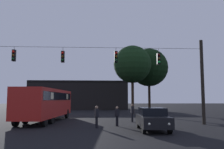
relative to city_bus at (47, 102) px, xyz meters
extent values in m
plane|color=black|center=(4.18, 8.46, -1.87)|extent=(168.00, 168.00, 0.00)
cylinder|color=black|center=(13.74, -3.26, 1.72)|extent=(0.28, 0.28, 7.17)
cylinder|color=black|center=(4.18, -3.26, 4.55)|extent=(19.13, 0.02, 0.02)
cylinder|color=black|center=(-2.05, -3.26, 4.41)|extent=(0.03, 0.03, 0.26)
cube|color=black|center=(-2.05, -3.26, 3.80)|extent=(0.26, 0.32, 0.95)
sphere|color=red|center=(-2.05, -3.44, 4.10)|extent=(0.20, 0.20, 0.20)
sphere|color=#5B3D0C|center=(-2.05, -3.44, 3.80)|extent=(0.20, 0.20, 0.20)
sphere|color=#0C4219|center=(-2.05, -3.44, 3.50)|extent=(0.20, 0.20, 0.20)
cylinder|color=black|center=(1.93, -3.26, 4.37)|extent=(0.03, 0.03, 0.33)
cube|color=black|center=(1.93, -3.26, 3.73)|extent=(0.26, 0.32, 0.95)
sphere|color=red|center=(1.93, -3.44, 4.03)|extent=(0.20, 0.20, 0.20)
sphere|color=#5B3D0C|center=(1.93, -3.44, 3.73)|extent=(0.20, 0.20, 0.20)
sphere|color=#0C4219|center=(1.93, -3.44, 3.43)|extent=(0.20, 0.20, 0.20)
cylinder|color=black|center=(6.37, -3.26, 4.39)|extent=(0.03, 0.03, 0.29)
cube|color=black|center=(6.37, -3.26, 3.77)|extent=(0.26, 0.32, 0.95)
sphere|color=red|center=(6.37, -3.44, 4.07)|extent=(0.20, 0.20, 0.20)
sphere|color=#5B3D0C|center=(6.37, -3.44, 3.77)|extent=(0.20, 0.20, 0.20)
sphere|color=#0C4219|center=(6.37, -3.44, 3.47)|extent=(0.20, 0.20, 0.20)
cylinder|color=black|center=(10.00, -3.26, 4.33)|extent=(0.03, 0.03, 0.42)
cube|color=black|center=(10.00, -3.26, 3.64)|extent=(0.26, 0.32, 0.95)
sphere|color=#510A0A|center=(10.00, -3.44, 3.94)|extent=(0.20, 0.20, 0.20)
sphere|color=#5B3D0C|center=(10.00, -3.44, 3.64)|extent=(0.20, 0.20, 0.20)
sphere|color=#1EE04C|center=(10.00, -3.44, 3.34)|extent=(0.20, 0.20, 0.20)
cube|color=#B21E19|center=(0.00, 0.01, -0.12)|extent=(3.31, 11.16, 2.50)
cube|color=black|center=(0.00, 0.01, 0.49)|extent=(3.30, 10.50, 0.70)
cylinder|color=black|center=(-0.81, 4.04, -1.37)|extent=(0.35, 1.02, 1.00)
cylinder|color=black|center=(1.40, 3.87, -1.37)|extent=(0.35, 1.02, 1.00)
cylinder|color=black|center=(-1.27, -2.10, -1.37)|extent=(0.35, 1.02, 1.00)
cylinder|color=black|center=(0.94, -2.27, -1.37)|extent=(0.35, 1.02, 1.00)
cylinder|color=black|center=(-1.42, -4.08, -1.37)|extent=(0.35, 1.02, 1.00)
cylinder|color=black|center=(0.80, -4.24, -1.37)|extent=(0.35, 1.02, 1.00)
cube|color=beige|center=(0.25, 3.30, 0.49)|extent=(2.61, 0.99, 0.56)
cube|color=beige|center=(-0.20, -2.73, 0.49)|extent=(2.61, 0.99, 0.56)
cube|color=black|center=(8.55, -6.97, -1.21)|extent=(2.00, 4.38, 0.68)
cube|color=black|center=(8.56, -6.82, -0.61)|extent=(1.69, 2.39, 0.52)
cylinder|color=black|center=(9.28, -8.43, -1.55)|extent=(0.25, 0.65, 0.64)
cylinder|color=black|center=(7.70, -8.35, -1.55)|extent=(0.25, 0.65, 0.64)
cylinder|color=black|center=(9.41, -5.59, -1.55)|extent=(0.25, 0.65, 0.64)
cylinder|color=black|center=(7.83, -5.52, -1.55)|extent=(0.25, 0.65, 0.64)
sphere|color=white|center=(9.03, -9.10, -1.21)|extent=(0.18, 0.18, 0.18)
sphere|color=white|center=(7.88, -9.04, -1.21)|extent=(0.18, 0.18, 0.18)
cylinder|color=black|center=(6.35, -4.13, -1.49)|extent=(0.14, 0.14, 0.76)
cylinder|color=black|center=(6.40, -4.28, -1.49)|extent=(0.14, 0.14, 0.76)
cube|color=black|center=(6.38, -4.20, -0.82)|extent=(0.35, 0.42, 0.57)
sphere|color=#8C6B51|center=(6.38, -4.20, -0.44)|extent=(0.21, 0.21, 0.21)
cylinder|color=black|center=(4.82, -5.43, -1.47)|extent=(0.14, 0.14, 0.79)
cylinder|color=black|center=(4.77, -5.28, -1.47)|extent=(0.14, 0.14, 0.79)
cube|color=black|center=(4.79, -5.35, -0.77)|extent=(0.34, 0.42, 0.60)
sphere|color=#8C6B51|center=(4.79, -5.35, -0.37)|extent=(0.22, 0.22, 0.22)
cylinder|color=black|center=(8.03, -1.07, -1.46)|extent=(0.14, 0.14, 0.82)
cylinder|color=black|center=(8.02, -0.91, -1.46)|extent=(0.14, 0.14, 0.82)
cube|color=black|center=(8.03, -0.99, -0.74)|extent=(0.25, 0.37, 0.61)
sphere|color=#8C6B51|center=(8.03, -0.99, -0.32)|extent=(0.22, 0.22, 0.22)
cube|color=black|center=(0.90, 27.73, 0.73)|extent=(19.39, 9.44, 5.19)
cube|color=black|center=(0.90, 27.73, 3.58)|extent=(19.39, 9.44, 0.50)
cylinder|color=black|center=(13.20, 15.63, 0.70)|extent=(0.40, 0.40, 5.12)
sphere|color=black|center=(13.20, 15.63, 5.45)|extent=(6.28, 6.28, 6.28)
cylinder|color=#2D2116|center=(9.79, 11.00, 0.75)|extent=(0.39, 0.39, 5.23)
sphere|color=black|center=(9.79, 11.00, 5.27)|extent=(5.45, 5.45, 5.45)
camera|label=1|loc=(4.95, -22.91, 0.23)|focal=38.08mm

